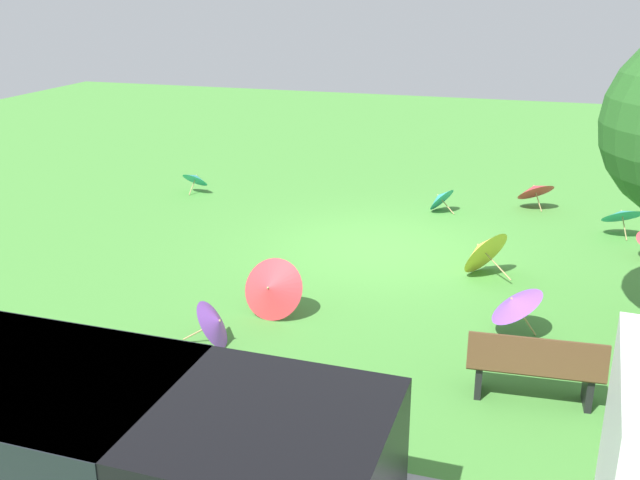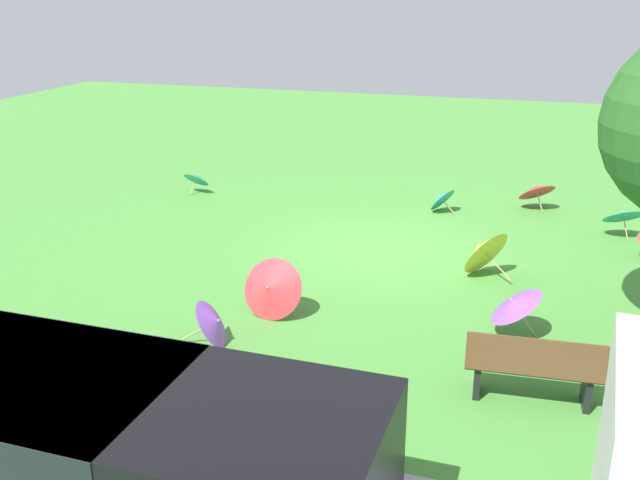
% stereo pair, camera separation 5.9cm
% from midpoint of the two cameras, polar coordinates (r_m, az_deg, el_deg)
% --- Properties ---
extents(ground, '(40.00, 40.00, 0.00)m').
position_cam_midpoint_polar(ground, '(13.90, 4.52, -0.74)').
color(ground, '#478C38').
extents(van_dark, '(4.63, 2.19, 1.53)m').
position_cam_midpoint_polar(van_dark, '(6.97, -16.09, -15.32)').
color(van_dark, black).
rests_on(van_dark, ground).
extents(park_bench, '(1.63, 0.59, 0.90)m').
position_cam_midpoint_polar(park_bench, '(9.17, 16.30, -9.56)').
color(park_bench, brown).
rests_on(park_bench, ground).
extents(parasol_red_0, '(1.12, 1.11, 0.75)m').
position_cam_midpoint_polar(parasol_red_0, '(16.98, 16.39, 3.84)').
color(parasol_red_0, tan).
rests_on(parasol_red_0, ground).
extents(parasol_yellow_0, '(1.08, 1.14, 0.92)m').
position_cam_midpoint_polar(parasol_yellow_0, '(12.85, 12.45, -0.70)').
color(parasol_yellow_0, tan).
rests_on(parasol_yellow_0, ground).
extents(parasol_red_1, '(1.02, 0.99, 0.94)m').
position_cam_midpoint_polar(parasol_red_1, '(10.96, -4.04, -3.81)').
color(parasol_red_1, tan).
rests_on(parasol_red_1, ground).
extents(parasol_teal_0, '(0.74, 0.81, 0.62)m').
position_cam_midpoint_polar(parasol_teal_0, '(16.30, 9.28, 3.31)').
color(parasol_teal_0, tan).
rests_on(parasol_teal_0, ground).
extents(parasol_purple_0, '(0.89, 0.94, 0.80)m').
position_cam_midpoint_polar(parasol_purple_0, '(10.74, 14.84, -4.77)').
color(parasol_purple_0, tan).
rests_on(parasol_purple_0, ground).
extents(parasol_purple_1, '(0.79, 0.81, 0.69)m').
position_cam_midpoint_polar(parasol_purple_1, '(10.27, -8.33, -6.43)').
color(parasol_purple_1, tan).
rests_on(parasol_purple_1, ground).
extents(parasol_teal_1, '(1.05, 1.02, 0.73)m').
position_cam_midpoint_polar(parasol_teal_1, '(15.65, 22.49, 1.91)').
color(parasol_teal_1, tan).
rests_on(parasol_teal_1, ground).
extents(parasol_teal_3, '(0.75, 0.72, 0.61)m').
position_cam_midpoint_polar(parasol_teal_3, '(17.80, -9.81, 4.83)').
color(parasol_teal_3, tan).
rests_on(parasol_teal_3, ground).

